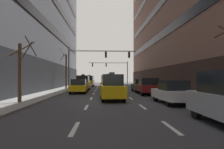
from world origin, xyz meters
TOP-DOWN VIEW (x-y plane):
  - ground_plane at (0.00, 0.00)m, footprint 120.00×120.00m
  - sidewalk_left at (-6.46, 0.00)m, footprint 2.85×80.00m
  - sidewalk_right at (6.46, 0.00)m, footprint 2.85×80.00m
  - lane_stripe_l1_s2 at (-1.68, -8.00)m, footprint 0.16×2.00m
  - lane_stripe_l1_s3 at (-1.68, -3.00)m, footprint 0.16×2.00m
  - lane_stripe_l1_s4 at (-1.68, 2.00)m, footprint 0.16×2.00m
  - lane_stripe_l1_s5 at (-1.68, 7.00)m, footprint 0.16×2.00m
  - lane_stripe_l1_s6 at (-1.68, 12.00)m, footprint 0.16×2.00m
  - lane_stripe_l1_s7 at (-1.68, 17.00)m, footprint 0.16×2.00m
  - lane_stripe_l1_s8 at (-1.68, 22.00)m, footprint 0.16×2.00m
  - lane_stripe_l1_s9 at (-1.68, 27.00)m, footprint 0.16×2.00m
  - lane_stripe_l1_s10 at (-1.68, 32.00)m, footprint 0.16×2.00m
  - lane_stripe_l2_s2 at (1.68, -8.00)m, footprint 0.16×2.00m
  - lane_stripe_l2_s3 at (1.68, -3.00)m, footprint 0.16×2.00m
  - lane_stripe_l2_s4 at (1.68, 2.00)m, footprint 0.16×2.00m
  - lane_stripe_l2_s5 at (1.68, 7.00)m, footprint 0.16×2.00m
  - lane_stripe_l2_s6 at (1.68, 12.00)m, footprint 0.16×2.00m
  - lane_stripe_l2_s7 at (1.68, 17.00)m, footprint 0.16×2.00m
  - lane_stripe_l2_s8 at (1.68, 22.00)m, footprint 0.16×2.00m
  - lane_stripe_l2_s9 at (1.68, 27.00)m, footprint 0.16×2.00m
  - lane_stripe_l2_s10 at (1.68, 32.00)m, footprint 0.16×2.00m
  - taxi_driving_0 at (-3.40, 7.85)m, footprint 1.86×4.30m
  - taxi_driving_1 at (-0.12, 19.12)m, footprint 1.84×4.31m
  - taxi_driving_2 at (0.01, 0.56)m, footprint 1.89×4.21m
  - taxi_driving_3 at (-3.45, 13.22)m, footprint 1.86×4.30m
  - taxi_driving_4 at (-0.04, 9.14)m, footprint 1.91×4.30m
  - taxi_driving_5 at (0.07, 25.88)m, footprint 1.98×4.53m
  - taxi_driving_6 at (-3.43, 25.52)m, footprint 2.05×4.54m
  - car_parked_1 at (3.99, -1.67)m, footprint 1.87×4.24m
  - car_parked_2 at (3.99, 5.62)m, footprint 2.00×4.64m
  - car_parked_3 at (3.99, 9.79)m, footprint 1.77×4.22m
  - traffic_signal_0 at (-2.00, 13.21)m, footprint 9.52×0.35m
  - traffic_signal_1 at (1.88, 34.24)m, footprint 9.65×0.34m
  - street_tree_0 at (-6.22, 15.30)m, footprint 1.20×1.77m
  - street_tree_1 at (-6.16, -1.47)m, footprint 1.87×1.87m

SIDE VIEW (x-z plane):
  - ground_plane at x=0.00m, z-range 0.00..0.00m
  - lane_stripe_l1_s2 at x=-1.68m, z-range 0.00..0.01m
  - lane_stripe_l1_s3 at x=-1.68m, z-range 0.00..0.01m
  - lane_stripe_l1_s4 at x=-1.68m, z-range 0.00..0.01m
  - lane_stripe_l1_s5 at x=-1.68m, z-range 0.00..0.01m
  - lane_stripe_l1_s6 at x=-1.68m, z-range 0.00..0.01m
  - lane_stripe_l1_s7 at x=-1.68m, z-range 0.00..0.01m
  - lane_stripe_l1_s8 at x=-1.68m, z-range 0.00..0.01m
  - lane_stripe_l1_s9 at x=-1.68m, z-range 0.00..0.01m
  - lane_stripe_l1_s10 at x=-1.68m, z-range 0.00..0.01m
  - lane_stripe_l2_s2 at x=1.68m, z-range 0.00..0.01m
  - lane_stripe_l2_s3 at x=1.68m, z-range 0.00..0.01m
  - lane_stripe_l2_s4 at x=1.68m, z-range 0.00..0.01m
  - lane_stripe_l2_s5 at x=1.68m, z-range 0.00..0.01m
  - lane_stripe_l2_s6 at x=1.68m, z-range 0.00..0.01m
  - lane_stripe_l2_s7 at x=1.68m, z-range 0.00..0.01m
  - lane_stripe_l2_s8 at x=1.68m, z-range 0.00..0.01m
  - lane_stripe_l2_s9 at x=1.68m, z-range 0.00..0.01m
  - lane_stripe_l2_s10 at x=1.68m, z-range 0.00..0.01m
  - sidewalk_left at x=-6.46m, z-range 0.00..0.14m
  - sidewalk_right at x=6.46m, z-range 0.00..0.14m
  - car_parked_1 at x=3.99m, z-range -0.01..1.56m
  - car_parked_3 at x=3.99m, z-range -0.01..1.57m
  - taxi_driving_0 at x=-3.40m, z-range -0.10..1.68m
  - taxi_driving_1 at x=-0.12m, z-range -0.10..1.69m
  - car_parked_2 at x=3.99m, z-range -0.01..1.72m
  - taxi_driving_2 at x=0.01m, z-range -0.09..2.09m
  - taxi_driving_4 at x=-0.04m, z-range -0.09..2.14m
  - taxi_driving_3 at x=-3.45m, z-range -0.09..2.15m
  - taxi_driving_6 at x=-3.43m, z-range -0.09..2.25m
  - taxi_driving_5 at x=0.07m, z-range -0.10..2.26m
  - street_tree_1 at x=-6.16m, z-range 0.17..4.40m
  - street_tree_0 at x=-6.22m, z-range -0.10..5.87m
  - traffic_signal_1 at x=1.88m, z-range 1.48..7.12m
  - traffic_signal_0 at x=-2.00m, z-range 1.42..7.34m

